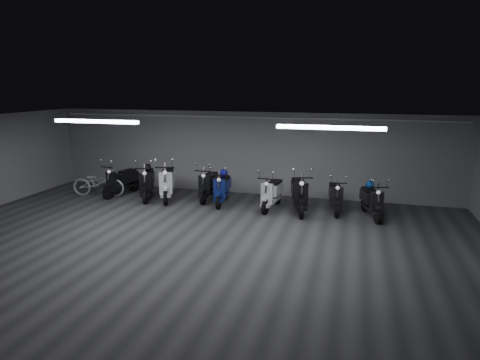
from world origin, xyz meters
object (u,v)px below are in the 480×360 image
(scooter_6, at_px, (272,188))
(bicycle, at_px, (98,180))
(scooter_7, at_px, (299,188))
(helmet_1, at_px, (224,173))
(helmet_0, at_px, (147,167))
(scooter_0, at_px, (121,176))
(helmet_2, at_px, (370,185))
(scooter_9, at_px, (372,196))
(scooter_8, at_px, (336,192))
(scooter_1, at_px, (147,178))
(scooter_4, at_px, (222,184))
(scooter_2, at_px, (167,177))
(scooter_3, at_px, (208,180))

(scooter_6, height_order, bicycle, scooter_6)
(scooter_7, bearing_deg, bicycle, 166.64)
(scooter_6, distance_m, helmet_1, 1.71)
(scooter_6, xyz_separation_m, helmet_0, (-4.27, 0.32, 0.35))
(scooter_0, relative_size, helmet_2, 7.41)
(scooter_9, bearing_deg, scooter_8, 149.78)
(scooter_8, xyz_separation_m, scooter_9, (1.01, -0.24, 0.00))
(scooter_6, relative_size, helmet_0, 6.95)
(scooter_6, bearing_deg, helmet_2, 11.32)
(scooter_0, relative_size, scooter_1, 0.94)
(scooter_4, bearing_deg, scooter_6, -11.54)
(scooter_2, distance_m, bicycle, 2.45)
(scooter_9, relative_size, helmet_1, 6.46)
(scooter_1, distance_m, scooter_7, 5.00)
(scooter_0, bearing_deg, scooter_3, 18.75)
(bicycle, bearing_deg, scooter_0, -78.06)
(helmet_0, bearing_deg, scooter_6, -4.26)
(scooter_0, relative_size, scooter_2, 0.89)
(scooter_2, relative_size, helmet_1, 7.70)
(helmet_0, bearing_deg, scooter_9, -2.76)
(bicycle, bearing_deg, scooter_9, -100.08)
(scooter_9, height_order, bicycle, scooter_9)
(scooter_4, height_order, helmet_2, scooter_4)
(scooter_3, height_order, helmet_1, scooter_3)
(bicycle, xyz_separation_m, helmet_2, (8.73, 0.26, 0.33))
(scooter_1, height_order, scooter_9, scooter_1)
(scooter_3, distance_m, scooter_7, 3.06)
(scooter_1, relative_size, scooter_2, 0.95)
(scooter_3, xyz_separation_m, bicycle, (-3.74, -0.55, -0.10))
(scooter_3, bearing_deg, helmet_2, -5.73)
(scooter_1, relative_size, bicycle, 1.08)
(scooter_7, distance_m, scooter_9, 2.04)
(scooter_0, relative_size, scooter_6, 1.01)
(scooter_9, distance_m, helmet_2, 0.36)
(scooter_4, distance_m, bicycle, 4.32)
(scooter_6, distance_m, scooter_9, 2.86)
(scooter_3, bearing_deg, bicycle, -174.00)
(helmet_0, bearing_deg, scooter_1, -68.87)
(scooter_2, distance_m, scooter_7, 4.32)
(helmet_1, bearing_deg, scooter_2, -172.70)
(scooter_2, height_order, scooter_7, scooter_2)
(scooter_1, distance_m, scooter_6, 4.18)
(scooter_6, height_order, scooter_9, scooter_6)
(scooter_1, bearing_deg, scooter_2, -14.65)
(scooter_2, xyz_separation_m, scooter_9, (6.36, -0.18, -0.12))
(scooter_7, bearing_deg, scooter_3, 156.40)
(scooter_8, bearing_deg, scooter_1, 173.65)
(scooter_7, bearing_deg, scooter_8, 1.12)
(helmet_2, bearing_deg, helmet_1, 177.54)
(scooter_4, xyz_separation_m, scooter_6, (1.61, -0.15, 0.00))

